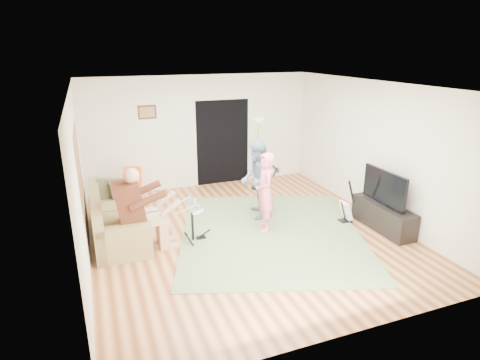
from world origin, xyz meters
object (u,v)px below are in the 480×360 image
at_px(singer, 265,192).
at_px(dining_chair, 133,194).
at_px(sofa, 114,222).
at_px(drum_kit, 193,224).
at_px(television, 384,187).
at_px(tv_cabinet, 383,217).
at_px(guitarist, 257,180).
at_px(torchiere_lamp, 258,141).
at_px(guitar_spare, 346,210).

distance_m(singer, dining_chair, 2.98).
xyz_separation_m(sofa, drum_kit, (1.30, -0.65, 0.03)).
relative_size(dining_chair, television, 0.81).
height_order(dining_chair, tv_cabinet, dining_chair).
bearing_deg(drum_kit, singer, -1.10).
bearing_deg(singer, guitarist, -177.89).
relative_size(drum_kit, torchiere_lamp, 0.42).
xyz_separation_m(guitarist, tv_cabinet, (2.03, -1.38, -0.54)).
distance_m(torchiere_lamp, television, 3.24).
height_order(drum_kit, television, television).
distance_m(tv_cabinet, television, 0.60).
xyz_separation_m(drum_kit, torchiere_lamp, (2.19, 2.16, 0.87)).
relative_size(drum_kit, dining_chair, 0.81).
bearing_deg(guitarist, guitar_spare, 78.58).
distance_m(drum_kit, singer, 1.46).
bearing_deg(guitar_spare, guitarist, 151.36).
bearing_deg(guitar_spare, tv_cabinet, -48.31).
bearing_deg(dining_chair, torchiere_lamp, 17.58).
height_order(singer, guitar_spare, singer).
distance_m(guitar_spare, dining_chair, 4.44).
relative_size(drum_kit, singer, 0.48).
bearing_deg(drum_kit, television, -13.25).
bearing_deg(guitar_spare, torchiere_lamp, 109.10).
relative_size(drum_kit, tv_cabinet, 0.52).
distance_m(sofa, dining_chair, 1.39).
height_order(guitar_spare, television, television).
relative_size(sofa, guitar_spare, 2.50).
height_order(sofa, television, television).
bearing_deg(television, singer, 159.13).
relative_size(sofa, drum_kit, 2.96).
xyz_separation_m(guitarist, television, (1.98, -1.38, 0.06)).
bearing_deg(drum_kit, guitar_spare, -5.46).
bearing_deg(singer, guitar_spare, 91.02).
bearing_deg(tv_cabinet, torchiere_lamp, 113.84).
relative_size(guitarist, television, 1.45).
bearing_deg(guitarist, torchiere_lamp, 173.07).
bearing_deg(drum_kit, dining_chair, 112.35).
xyz_separation_m(guitar_spare, dining_chair, (-3.83, 2.24, 0.07)).
distance_m(guitar_spare, tv_cabinet, 0.70).
bearing_deg(television, torchiere_lamp, 113.03).
height_order(sofa, torchiere_lamp, torchiere_lamp).
bearing_deg(guitarist, sofa, -74.58).
xyz_separation_m(sofa, tv_cabinet, (4.80, -1.46, -0.04)).
bearing_deg(sofa, guitarist, -1.79).
bearing_deg(guitarist, drum_kit, -51.85).
bearing_deg(torchiere_lamp, television, -66.97).
bearing_deg(tv_cabinet, sofa, 163.04).
relative_size(guitar_spare, tv_cabinet, 0.61).
bearing_deg(torchiere_lamp, guitarist, -114.15).
height_order(drum_kit, torchiere_lamp, torchiere_lamp).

